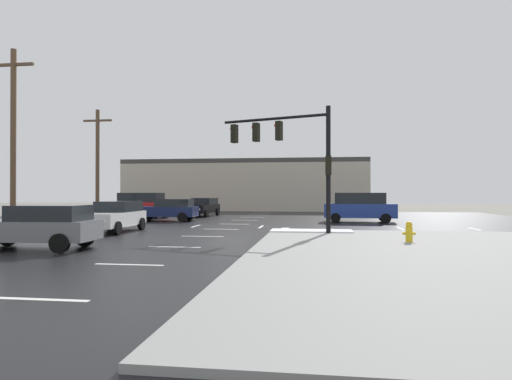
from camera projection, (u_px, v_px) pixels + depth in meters
name	position (u px, v px, depth m)	size (l,w,h in m)	color
ground_plane	(228.00, 227.00, 26.02)	(120.00, 120.00, 0.00)	slate
road_asphalt	(228.00, 227.00, 26.02)	(44.00, 44.00, 0.02)	black
snow_strip_curbside	(311.00, 231.00, 21.39)	(4.00, 1.60, 0.06)	white
lane_markings	(244.00, 229.00, 24.49)	(36.15, 36.15, 0.01)	silver
traffic_signal_mast	(292.00, 147.00, 21.30)	(5.50, 1.96, 6.02)	black
fire_hydrant	(409.00, 232.00, 16.73)	(0.48, 0.26, 0.79)	gold
strip_building_background	(246.00, 185.00, 51.34)	(27.76, 8.00, 5.86)	#BCB29E
suv_blue	(360.00, 207.00, 29.83)	(4.93, 2.40, 2.03)	navy
suv_red	(141.00, 205.00, 35.43)	(4.93, 2.41, 2.03)	#B21919
sedan_grey	(37.00, 226.00, 15.49)	(4.61, 2.22, 1.58)	slate
sedan_white	(115.00, 216.00, 22.48)	(2.09, 4.57, 1.58)	white
sedan_navy	(168.00, 209.00, 31.19)	(4.56, 2.08, 1.58)	#141E47
sedan_black	(203.00, 207.00, 37.53)	(2.35, 4.65, 1.58)	black
utility_pole_mid	(13.00, 137.00, 22.20)	(2.20, 0.28, 9.43)	brown
utility_pole_far	(98.00, 162.00, 32.07)	(2.20, 0.28, 8.21)	brown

